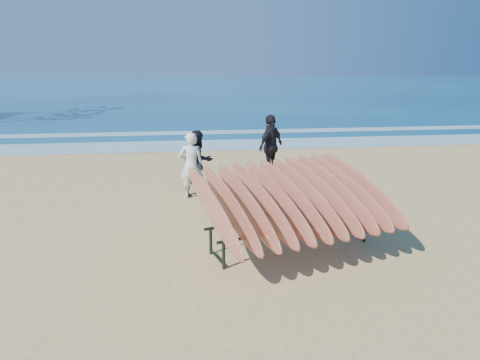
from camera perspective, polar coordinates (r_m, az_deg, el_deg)
The scene contains 8 objects.
ground at distance 8.78m, azimuth 0.66°, elevation -7.37°, with size 120.00×120.00×0.00m, color tan.
ocean at distance 63.12m, azimuth -6.36°, elevation 12.15°, with size 160.00×160.00×0.00m, color navy.
foam_near at distance 18.37m, azimuth -3.64°, elevation 4.69°, with size 160.00×160.00×0.00m, color white.
foam_far at distance 21.82m, azimuth -4.24°, elevation 6.36°, with size 160.00×160.00×0.00m, color white.
surfboard_rack at distance 7.94m, azimuth 6.91°, elevation -2.43°, with size 3.84×3.64×1.65m.
person_white at distance 11.02m, azimuth -6.52°, elevation 1.95°, with size 0.62×0.41×1.71m, color silver.
person_dark_a at distance 11.25m, azimuth -5.50°, elevation 2.26°, with size 0.83×0.65×1.71m, color black.
person_dark_b at distance 13.05m, azimuth 4.12°, elevation 4.54°, with size 1.12×0.47×1.91m, color black.
Camera 1 is at (-1.12, -8.02, 3.39)m, focal length 32.00 mm.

